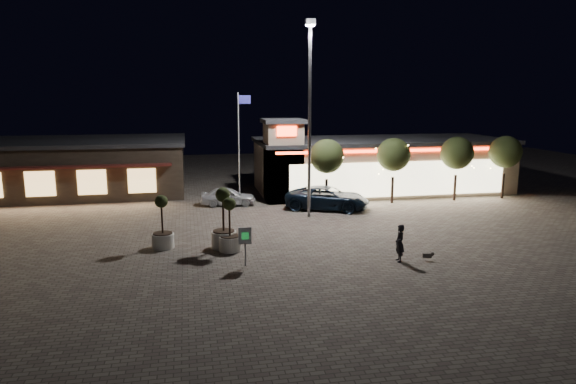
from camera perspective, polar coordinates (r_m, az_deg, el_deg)
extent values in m
plane|color=#6D6458|center=(25.63, 2.18, -7.06)|extent=(90.00, 90.00, 0.00)
cube|color=tan|center=(43.11, 10.24, 2.81)|extent=(20.00, 8.00, 4.00)
cube|color=#262628|center=(42.87, 10.33, 5.66)|extent=(20.40, 8.40, 0.30)
cube|color=#FDEFBD|center=(39.47, 12.35, 1.42)|extent=(17.00, 0.12, 2.60)
cube|color=#FF3414|center=(39.16, 12.50, 4.52)|extent=(19.00, 0.10, 0.18)
cube|color=tan|center=(38.00, -0.54, 3.30)|extent=(2.60, 2.60, 5.80)
cube|color=#262628|center=(37.72, -0.54, 7.90)|extent=(3.00, 3.00, 0.30)
cube|color=#FF3414|center=(36.44, -0.14, 6.77)|extent=(1.40, 0.10, 0.70)
cube|color=#382D23|center=(44.88, -21.82, 2.52)|extent=(16.00, 10.00, 4.00)
cube|color=#262628|center=(44.65, -22.01, 5.25)|extent=(16.40, 10.40, 0.30)
cube|color=#591E19|center=(39.53, -23.29, 2.56)|extent=(14.40, 0.80, 0.15)
cube|color=#FFC772|center=(40.50, -25.83, 0.82)|extent=(2.00, 0.12, 1.80)
cube|color=#FFC772|center=(39.76, -20.95, 1.02)|extent=(2.00, 0.12, 1.80)
cube|color=#FFC772|center=(39.31, -15.92, 1.22)|extent=(2.00, 0.12, 1.80)
cylinder|color=gray|center=(32.69, 2.42, 7.53)|extent=(0.20, 0.20, 12.00)
cube|color=gray|center=(32.93, 2.51, 18.37)|extent=(0.60, 0.40, 0.35)
cube|color=white|center=(32.90, 2.50, 18.02)|extent=(0.45, 0.30, 0.08)
cylinder|color=white|center=(37.10, -5.48, 4.78)|extent=(0.10, 0.10, 8.00)
cube|color=#2B2997|center=(36.95, -4.88, 10.20)|extent=(0.90, 0.04, 0.60)
cylinder|color=#332319|center=(36.70, 4.29, -0.06)|extent=(0.20, 0.20, 1.92)
sphere|color=#2D3819|center=(36.30, 4.34, 3.99)|extent=(2.42, 2.42, 2.42)
cylinder|color=#332319|center=(38.33, 11.51, 0.21)|extent=(0.20, 0.20, 1.92)
sphere|color=#2D3819|center=(37.94, 11.66, 4.09)|extent=(2.42, 2.42, 2.42)
cylinder|color=#332319|center=(40.51, 18.05, 0.46)|extent=(0.20, 0.20, 1.92)
sphere|color=#2D3819|center=(40.15, 18.27, 4.13)|extent=(2.42, 2.42, 2.42)
cylinder|color=#332319|center=(42.60, 22.75, 0.63)|extent=(0.20, 0.20, 1.92)
sphere|color=#2D3819|center=(42.25, 23.01, 4.12)|extent=(2.42, 2.42, 2.42)
imported|color=black|center=(35.65, 4.38, -0.66)|extent=(6.31, 4.78, 1.59)
imported|color=silver|center=(37.04, -6.67, -0.48)|extent=(4.04, 2.03, 1.32)
imported|color=black|center=(25.04, 12.30, -5.57)|extent=(0.48, 0.69, 1.81)
cube|color=#59514C|center=(25.65, 15.19, -6.81)|extent=(0.45, 0.28, 0.22)
sphere|color=#59514C|center=(25.66, 15.74, -6.62)|extent=(0.20, 0.20, 0.20)
cylinder|color=silver|center=(27.50, -13.71, -5.29)|extent=(1.14, 1.14, 0.76)
cylinder|color=black|center=(27.40, -13.75, -4.49)|extent=(0.99, 0.99, 0.06)
cylinder|color=#332319|center=(27.18, -13.83, -2.69)|extent=(0.10, 0.10, 1.71)
sphere|color=#2D3819|center=(27.01, -13.91, -1.02)|extent=(0.67, 0.67, 0.67)
cylinder|color=silver|center=(26.44, -6.45, -5.71)|extent=(1.13, 1.13, 0.75)
cylinder|color=black|center=(26.33, -6.47, -4.88)|extent=(0.98, 0.98, 0.06)
cylinder|color=#332319|center=(26.11, -6.51, -3.04)|extent=(0.09, 0.09, 1.69)
sphere|color=#2D3819|center=(25.93, -6.55, -1.32)|extent=(0.66, 0.66, 0.66)
cylinder|color=silver|center=(26.98, -7.13, -5.26)|extent=(1.30, 1.30, 0.86)
cylinder|color=black|center=(26.86, -7.16, -4.33)|extent=(1.12, 1.12, 0.06)
cylinder|color=#332319|center=(26.61, -7.21, -2.24)|extent=(0.11, 0.11, 1.94)
sphere|color=#2D3819|center=(26.42, -7.25, -0.30)|extent=(0.76, 0.76, 0.76)
cylinder|color=gray|center=(24.06, -4.76, -6.89)|extent=(0.07, 0.07, 1.12)
cube|color=white|center=(23.81, -4.79, -4.87)|extent=(0.61, 0.12, 0.79)
cube|color=green|center=(23.77, -4.78, -4.89)|extent=(0.33, 0.05, 0.33)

